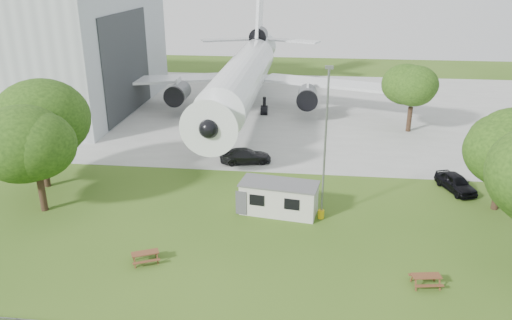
# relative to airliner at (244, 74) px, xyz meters

# --- Properties ---
(ground) EXTENTS (160.00, 160.00, 0.00)m
(ground) POSITION_rel_airliner_xyz_m (2.00, -35.86, -5.27)
(ground) COLOR #527326
(concrete_apron) EXTENTS (120.00, 46.00, 0.03)m
(concrete_apron) POSITION_rel_airliner_xyz_m (2.00, 2.14, -5.25)
(concrete_apron) COLOR #B7B7B2
(concrete_apron) RESTS_ON ground
(airliner) EXTENTS (46.36, 47.73, 17.69)m
(airliner) POSITION_rel_airliner_xyz_m (0.00, 0.00, 0.00)
(airliner) COLOR white
(airliner) RESTS_ON ground
(site_cabin) EXTENTS (6.92, 3.61, 2.62)m
(site_cabin) POSITION_rel_airliner_xyz_m (6.78, -29.12, -3.96)
(site_cabin) COLOR beige
(site_cabin) RESTS_ON ground
(picnic_west) EXTENTS (2.26, 2.11, 0.76)m
(picnic_west) POSITION_rel_airliner_xyz_m (-1.66, -37.42, -5.27)
(picnic_west) COLOR brown
(picnic_west) RESTS_ON ground
(picnic_east) EXTENTS (2.01, 1.76, 0.76)m
(picnic_east) POSITION_rel_airliner_xyz_m (16.61, -38.01, -5.27)
(picnic_east) COLOR brown
(picnic_east) RESTS_ON ground
(lamp_mast) EXTENTS (0.16, 0.16, 12.00)m
(lamp_mast) POSITION_rel_airliner_xyz_m (10.20, -29.66, 0.73)
(lamp_mast) COLOR slate
(lamp_mast) RESTS_ON ground
(tree_west_big) EXTENTS (8.40, 8.40, 10.23)m
(tree_west_big) POSITION_rel_airliner_xyz_m (-14.51, -26.31, 0.75)
(tree_west_big) COLOR #382619
(tree_west_big) RESTS_ON ground
(tree_west_small) EXTENTS (7.20, 7.20, 9.50)m
(tree_west_small) POSITION_rel_airliner_xyz_m (-12.35, -30.88, 0.62)
(tree_west_small) COLOR #382619
(tree_west_small) RESTS_ON ground
(tree_east_back) EXTENTS (7.70, 7.70, 9.20)m
(tree_east_back) POSITION_rel_airliner_xyz_m (24.41, -26.44, 0.08)
(tree_east_back) COLOR #382619
(tree_east_back) RESTS_ON ground
(tree_far_apron) EXTENTS (6.26, 6.26, 8.37)m
(tree_far_apron) POSITION_rel_airliner_xyz_m (20.79, -6.18, -0.05)
(tree_far_apron) COLOR #382619
(tree_far_apron) RESTS_ON ground
(car_ne_hatch) EXTENTS (3.29, 4.92, 1.56)m
(car_ne_hatch) POSITION_rel_airliner_xyz_m (22.06, -23.20, -4.49)
(car_ne_hatch) COLOR black
(car_ne_hatch) RESTS_ON ground
(car_apron_van) EXTENTS (5.52, 3.32, 1.50)m
(car_apron_van) POSITION_rel_airliner_xyz_m (2.64, -18.62, -4.52)
(car_apron_van) COLOR black
(car_apron_van) RESTS_ON ground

